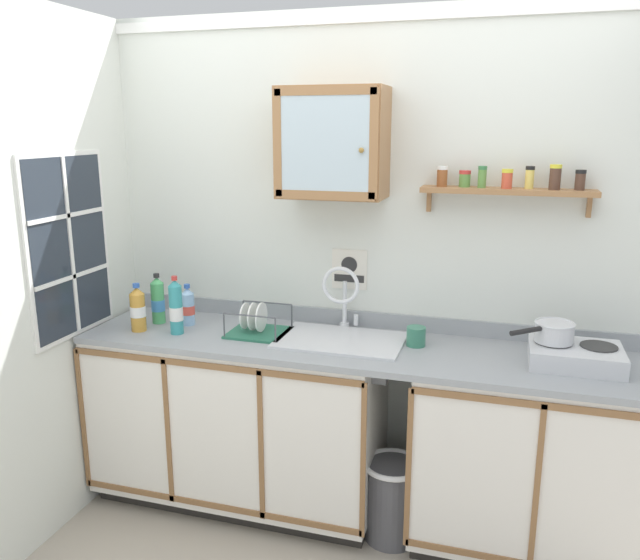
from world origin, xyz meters
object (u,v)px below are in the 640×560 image
wall_cabinet (333,143)px  bottle_detergent_teal_1 (176,308)px  trash_bin (392,498)px  dish_rack (257,327)px  hot_plate_stove (575,355)px  sink (341,343)px  bottle_soda_green_2 (158,301)px  warning_sign (349,270)px  bottle_juice_amber_3 (138,309)px  saucepan (553,331)px  mug (416,336)px  bottle_water_blue_0 (188,307)px

wall_cabinet → bottle_detergent_teal_1: bearing=-160.8°
trash_bin → dish_rack: bearing=171.3°
hot_plate_stove → dish_rack: bearing=-179.8°
wall_cabinet → sink: bearing=-55.9°
bottle_soda_green_2 → warning_sign: (0.96, 0.25, 0.18)m
bottle_detergent_teal_1 → bottle_juice_amber_3: 0.21m
saucepan → mug: 0.61m
hot_plate_stove → bottle_juice_amber_3: 2.06m
hot_plate_stove → bottle_soda_green_2: bearing=179.6°
bottle_juice_amber_3 → trash_bin: bearing=0.7°
hot_plate_stove → wall_cabinet: size_ratio=0.75×
hot_plate_stove → bottle_juice_amber_3: (-2.06, -0.13, 0.07)m
mug → trash_bin: size_ratio=0.31×
sink → bottle_soda_green_2: (-0.98, -0.01, 0.13)m
bottle_water_blue_0 → trash_bin: bottle_water_blue_0 is taller
bottle_detergent_teal_1 → trash_bin: bottle_detergent_teal_1 is taller
sink → bottle_water_blue_0: sink is taller
hot_plate_stove → bottle_water_blue_0: bottle_water_blue_0 is taller
dish_rack → mug: bearing=4.2°
sink → warning_sign: 0.40m
bottle_water_blue_0 → wall_cabinet: size_ratio=0.42×
bottle_water_blue_0 → bottle_juice_amber_3: bearing=-140.1°
bottle_soda_green_2 → bottle_juice_amber_3: (-0.03, -0.15, -0.01)m
bottle_water_blue_0 → warning_sign: 0.85m
dish_rack → mug: dish_rack is taller
saucepan → bottle_water_blue_0: bearing=179.7°
hot_plate_stove → saucepan: 0.14m
mug → wall_cabinet: size_ratio=0.25×
warning_sign → bottle_water_blue_0: bearing=-163.4°
hot_plate_stove → bottle_detergent_teal_1: size_ratio=1.31×
wall_cabinet → hot_plate_stove: bearing=-6.9°
warning_sign → trash_bin: 1.13m
sink → warning_sign: (-0.02, 0.24, 0.31)m
saucepan → dish_rack: bearing=-179.0°
saucepan → bottle_juice_amber_3: 1.97m
bottle_water_blue_0 → bottle_detergent_teal_1: size_ratio=0.74×
sink → trash_bin: bearing=-25.0°
sink → dish_rack: (-0.42, -0.03, 0.05)m
sink → bottle_water_blue_0: size_ratio=2.77×
warning_sign → saucepan: bearing=-14.2°
saucepan → bottle_soda_green_2: (-1.94, -0.01, -0.02)m
bottle_juice_amber_3 → warning_sign: warning_sign is taller
sink → bottle_soda_green_2: size_ratio=2.26×
dish_rack → bottle_juice_amber_3: bearing=-168.0°
hot_plate_stove → dish_rack: size_ratio=1.33×
hot_plate_stove → trash_bin: (-0.76, -0.12, -0.76)m
bottle_water_blue_0 → wall_cabinet: bearing=8.2°
sink → bottle_juice_amber_3: size_ratio=2.44×
bottle_detergent_teal_1 → mug: 1.17m
mug → warning_sign: bearing=150.4°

